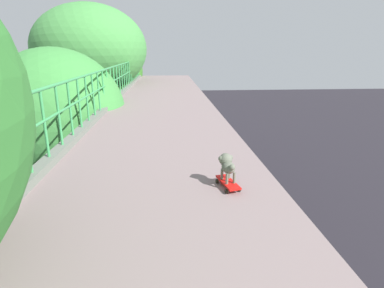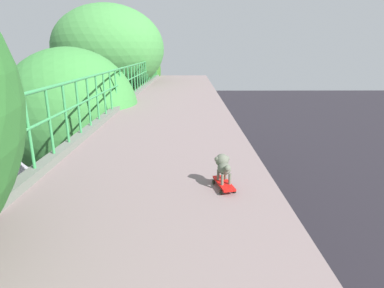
# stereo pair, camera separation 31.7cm
# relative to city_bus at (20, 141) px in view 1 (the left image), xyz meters

# --- Properties ---
(overpass_deck) EXTENTS (3.39, 39.08, 0.40)m
(overpass_deck) POSITION_rel_city_bus_xyz_m (10.04, -18.54, 4.12)
(overpass_deck) COLOR gray
(overpass_deck) RESTS_ON bridge_pier
(city_bus) EXTENTS (2.71, 10.90, 3.16)m
(city_bus) POSITION_rel_city_bus_xyz_m (0.00, 0.00, 0.00)
(city_bus) COLOR white
(city_bus) RESTS_ON ground
(roadside_tree_mid) EXTENTS (4.36, 4.36, 7.94)m
(roadside_tree_mid) POSITION_rel_city_bus_xyz_m (6.66, -11.09, 3.91)
(roadside_tree_mid) COLOR #4C4330
(roadside_tree_mid) RESTS_ON ground
(roadside_tree_far) EXTENTS (5.90, 5.90, 10.18)m
(roadside_tree_far) POSITION_rel_city_bus_xyz_m (6.23, -3.81, 6.05)
(roadside_tree_far) COLOR #493A31
(roadside_tree_far) RESTS_ON ground
(roadside_tree_farthest) EXTENTS (4.30, 4.30, 8.60)m
(roadside_tree_farthest) POSITION_rel_city_bus_xyz_m (6.43, 0.58, 4.63)
(roadside_tree_farthest) COLOR brown
(roadside_tree_farthest) RESTS_ON ground
(toy_skateboard) EXTENTS (0.28, 0.51, 0.08)m
(toy_skateboard) POSITION_rel_city_bus_xyz_m (11.02, -17.66, 4.38)
(toy_skateboard) COLOR red
(toy_skateboard) RESTS_ON overpass_deck
(small_dog) EXTENTS (0.23, 0.36, 0.35)m
(small_dog) POSITION_rel_city_bus_xyz_m (11.01, -17.60, 4.62)
(small_dog) COLOR #5E6354
(small_dog) RESTS_ON toy_skateboard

